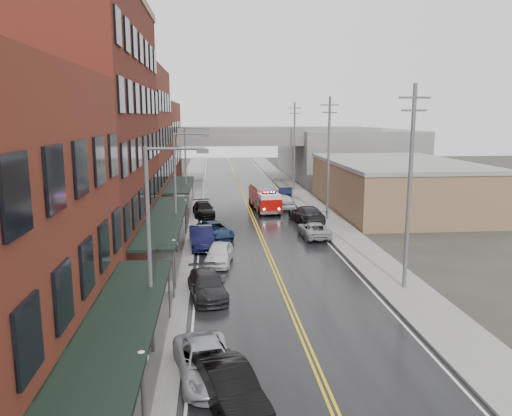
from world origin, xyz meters
TOP-DOWN VIEW (x-y plane):
  - road at (0.00, 30.00)m, footprint 11.00×160.00m
  - sidewalk_left at (-7.30, 30.00)m, footprint 3.00×160.00m
  - sidewalk_right at (7.30, 30.00)m, footprint 3.00×160.00m
  - curb_left at (-5.65, 30.00)m, footprint 0.30×160.00m
  - curb_right at (5.65, 30.00)m, footprint 0.30×160.00m
  - brick_building_b at (-13.30, 23.00)m, footprint 9.00×20.00m
  - brick_building_c at (-13.30, 40.50)m, footprint 9.00×15.00m
  - brick_building_far at (-13.30, 58.00)m, footprint 9.00×20.00m
  - tan_building at (16.00, 40.00)m, footprint 14.00×22.00m
  - right_far_block at (18.00, 70.00)m, footprint 18.00×30.00m
  - awning_0 at (-7.49, 4.00)m, footprint 2.60×16.00m
  - awning_1 at (-7.49, 23.00)m, footprint 2.60×18.00m
  - awning_2 at (-7.49, 40.50)m, footprint 2.60×13.00m
  - globe_lamp_0 at (-6.40, 2.00)m, footprint 0.44×0.44m
  - globe_lamp_1 at (-6.40, 16.00)m, footprint 0.44×0.44m
  - globe_lamp_2 at (-6.40, 30.00)m, footprint 0.44×0.44m
  - street_lamp_0 at (-6.55, 8.00)m, footprint 2.64×0.22m
  - street_lamp_1 at (-6.55, 24.00)m, footprint 2.64×0.22m
  - street_lamp_2 at (-6.55, 40.00)m, footprint 2.64×0.22m
  - utility_pole_0 at (7.20, 15.00)m, footprint 1.80×0.24m
  - utility_pole_1 at (7.20, 35.00)m, footprint 1.80×0.24m
  - utility_pole_2 at (7.20, 55.00)m, footprint 1.80×0.24m
  - overpass at (0.00, 62.00)m, footprint 40.00×10.00m
  - fire_truck at (1.57, 40.46)m, footprint 3.42×7.33m
  - parked_car_left_1 at (-3.64, 3.72)m, footprint 2.94×4.86m
  - parked_car_left_2 at (-4.47, 5.80)m, footprint 3.07×5.19m
  - parked_car_left_3 at (-4.50, 14.81)m, footprint 2.60×5.01m
  - parked_car_left_4 at (-3.70, 21.20)m, footprint 2.37×4.56m
  - parked_car_left_5 at (-5.00, 25.64)m, footprint 2.16×5.15m
  - parked_car_left_6 at (-3.91, 28.80)m, footprint 3.58×5.22m
  - parked_car_left_7 at (-5.00, 38.21)m, footprint 2.58×5.25m
  - parked_car_right_0 at (4.46, 28.20)m, footprint 2.34×4.82m
  - parked_car_right_1 at (5.00, 34.20)m, footprint 3.17×5.99m
  - parked_car_right_2 at (3.64, 41.80)m, footprint 2.76×5.15m
  - parked_car_right_3 at (5.00, 47.80)m, footprint 2.49×4.83m

SIDE VIEW (x-z plane):
  - road at x=0.00m, z-range 0.00..0.02m
  - sidewalk_left at x=-7.30m, z-range 0.00..0.15m
  - sidewalk_right at x=7.30m, z-range 0.00..0.15m
  - curb_left at x=-5.65m, z-range 0.00..0.15m
  - curb_right at x=5.65m, z-range 0.00..0.15m
  - parked_car_right_0 at x=4.46m, z-range 0.00..1.32m
  - parked_car_left_6 at x=-3.91m, z-range 0.00..1.33m
  - parked_car_left_2 at x=-4.47m, z-range 0.00..1.35m
  - parked_car_left_3 at x=-4.50m, z-range 0.00..1.39m
  - parked_car_left_7 at x=-5.00m, z-range 0.00..1.47m
  - parked_car_left_4 at x=-3.70m, z-range 0.00..1.48m
  - parked_car_left_1 at x=-3.64m, z-range 0.00..1.51m
  - parked_car_right_3 at x=5.00m, z-range 0.00..1.52m
  - parked_car_right_1 at x=5.00m, z-range 0.00..1.65m
  - parked_car_left_5 at x=-5.00m, z-range 0.00..1.65m
  - parked_car_right_2 at x=3.64m, z-range 0.00..1.67m
  - fire_truck at x=1.57m, z-range 0.11..2.71m
  - globe_lamp_0 at x=-6.40m, z-range 0.75..3.87m
  - globe_lamp_1 at x=-6.40m, z-range 0.75..3.87m
  - globe_lamp_2 at x=-6.40m, z-range 0.75..3.87m
  - tan_building at x=16.00m, z-range 0.00..5.00m
  - awning_2 at x=-7.49m, z-range 1.44..4.53m
  - awning_0 at x=-7.49m, z-range 1.44..4.53m
  - awning_1 at x=-7.49m, z-range 1.44..4.53m
  - right_far_block at x=18.00m, z-range 0.00..8.00m
  - street_lamp_0 at x=-6.55m, z-range 0.69..9.69m
  - street_lamp_1 at x=-6.55m, z-range 0.69..9.69m
  - street_lamp_2 at x=-6.55m, z-range 0.69..9.69m
  - overpass at x=0.00m, z-range 2.24..9.74m
  - brick_building_far at x=-13.30m, z-range 0.00..12.00m
  - utility_pole_0 at x=7.20m, z-range 0.31..12.31m
  - utility_pole_1 at x=7.20m, z-range 0.31..12.31m
  - utility_pole_2 at x=7.20m, z-range 0.31..12.31m
  - brick_building_c at x=-13.30m, z-range 0.00..15.00m
  - brick_building_b at x=-13.30m, z-range 0.00..18.00m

